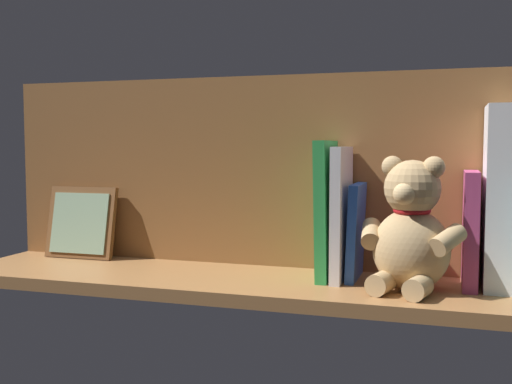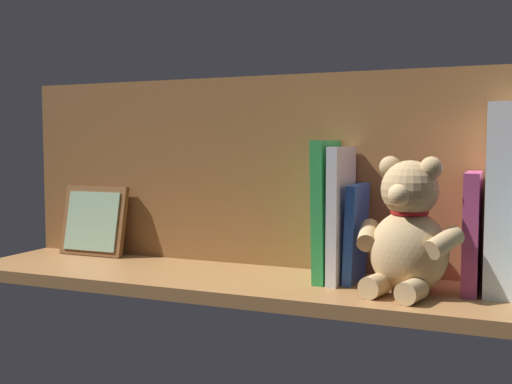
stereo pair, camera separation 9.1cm
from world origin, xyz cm
name	(u,v)px [view 2 (the right image)]	position (x,y,z in cm)	size (l,w,h in cm)	color
ground_plane	(256,283)	(0.00, 0.00, -1.10)	(108.78, 25.70, 2.20)	#9E6B3D
shelf_back_panel	(278,172)	(0.00, -10.60, 17.71)	(108.78, 1.50, 35.42)	#905D31
dictionary_thick_white	(508,200)	(-39.77, -3.60, 14.42)	(6.25, 11.51, 28.84)	white
book_1	(472,232)	(-34.76, -3.52, 9.25)	(2.27, 11.85, 18.50)	#B23F72
teddy_bear	(408,233)	(-25.85, 1.90, 9.22)	(16.44, 15.44, 20.94)	tan
book_2	(356,233)	(-16.53, -3.83, 8.07)	(1.51, 11.24, 16.14)	blue
book_3	(341,214)	(-14.16, -2.99, 11.17)	(1.73, 12.93, 22.35)	silver
book_4	(327,210)	(-11.59, -3.20, 11.69)	(1.92, 12.49, 23.37)	green
picture_frame_leaning	(94,221)	(39.18, -6.98, 7.05)	(14.79, 4.32, 14.36)	brown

